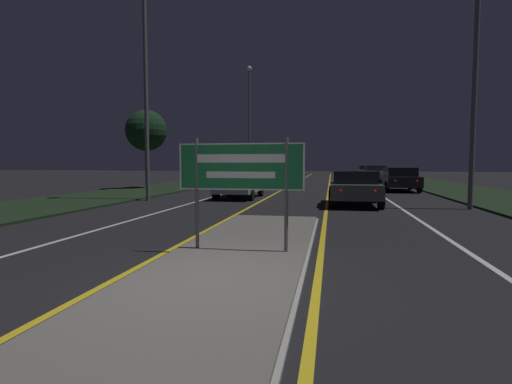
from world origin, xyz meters
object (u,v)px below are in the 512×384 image
streetlight_left_near (145,43)px  car_approaching_0 (240,183)px  streetlight_left_far (249,111)px  car_receding_0 (354,187)px  streetlight_right_near (475,68)px  car_receding_3 (366,172)px  car_approaching_1 (229,176)px  car_receding_1 (399,179)px  car_approaching_2 (259,173)px  highway_sign (241,171)px  car_receding_2 (375,173)px

streetlight_left_near → car_approaching_0: 7.58m
streetlight_left_far → car_receding_0: (9.07, -23.05, -6.14)m
streetlight_right_near → car_receding_3: 31.73m
car_approaching_1 → car_receding_1: bearing=-15.0°
streetlight_left_far → car_receding_1: 19.56m
streetlight_left_near → car_approaching_2: bearing=88.2°
streetlight_left_near → car_receding_0: streetlight_left_near is taller
highway_sign → streetlight_right_near: 11.51m
car_receding_0 → car_approaching_0: size_ratio=0.99×
car_receding_0 → car_approaching_1: 14.77m
streetlight_left_far → car_receding_0: 25.52m
car_approaching_2 → car_receding_1: bearing=-52.7°
car_receding_1 → car_receding_3: size_ratio=0.99×
streetlight_left_near → car_receding_2: size_ratio=2.47×
car_approaching_1 → streetlight_left_near: bearing=-93.2°
car_receding_3 → car_approaching_1: 21.83m
highway_sign → car_receding_0: bearing=74.8°
car_receding_1 → car_receding_2: bearing=90.7°
streetlight_right_near → car_receding_1: (-0.96, 9.68, -4.35)m
streetlight_right_near → car_receding_0: (-4.11, 0.61, -4.36)m
car_receding_2 → car_approaching_2: car_receding_2 is taller
streetlight_left_near → car_receding_2: (12.02, 21.32, -6.16)m
car_receding_0 → car_receding_3: size_ratio=0.87×
streetlight_left_near → car_receding_1: (12.19, 8.75, -6.20)m
car_receding_0 → car_approaching_0: bearing=154.5°
car_receding_3 → car_approaching_2: bearing=-149.3°
car_receding_2 → car_approaching_2: bearing=167.8°
car_receding_1 → car_receding_0: bearing=-109.1°
streetlight_left_near → car_approaching_0: size_ratio=2.54×
car_receding_3 → car_approaching_2: 13.15m
streetlight_right_near → car_receding_1: streetlight_right_near is taller
car_receding_1 → highway_sign: bearing=-107.2°
car_receding_3 → streetlight_left_far: bearing=-147.3°
streetlight_right_near → car_receding_3: size_ratio=1.80×
streetlight_left_far → car_receding_0: size_ratio=2.78×
streetlight_left_near → car_receding_0: size_ratio=2.57×
car_approaching_1 → car_approaching_2: 11.93m
car_approaching_0 → car_approaching_2: bearing=98.0°
car_receding_2 → car_approaching_2: (-11.30, 2.45, -0.09)m
car_approaching_0 → streetlight_left_near: bearing=-149.5°
streetlight_left_near → car_receding_0: 10.97m
car_approaching_0 → car_approaching_2: (-3.02, 21.57, -0.04)m
highway_sign → streetlight_left_far: size_ratio=0.21×
highway_sign → car_approaching_1: (-5.84, 21.47, -0.77)m
highway_sign → car_approaching_0: 12.18m
streetlight_left_far → car_approaching_1: 12.51m
car_approaching_1 → streetlight_left_far: bearing=93.7°
highway_sign → car_receding_3: size_ratio=0.50×
streetlight_right_near → car_approaching_2: streetlight_right_near is taller
highway_sign → car_approaching_2: 33.90m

